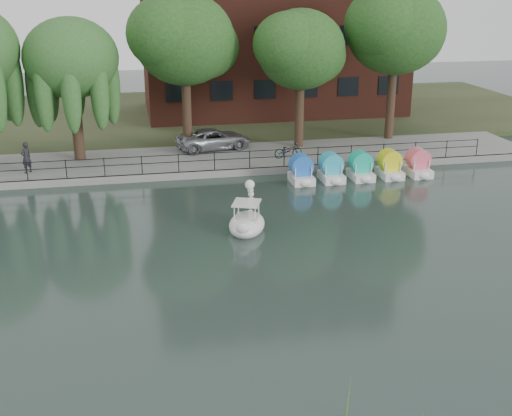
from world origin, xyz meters
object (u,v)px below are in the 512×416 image
object	(u,v)px
bicycle	(288,149)
swan_boat	(247,220)
minivan	(214,137)
pedestrian	(26,155)

from	to	relation	value
bicycle	swan_boat	distance (m)	11.00
bicycle	swan_boat	bearing A→B (deg)	150.05
minivan	swan_boat	distance (m)	13.03
pedestrian	swan_boat	world-z (taller)	pedestrian
bicycle	pedestrian	distance (m)	14.83
minivan	pedestrian	bearing A→B (deg)	94.32
bicycle	pedestrian	bearing A→B (deg)	84.49
bicycle	pedestrian	world-z (taller)	pedestrian
minivan	bicycle	distance (m)	5.01
bicycle	minivan	bearing A→B (deg)	47.74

